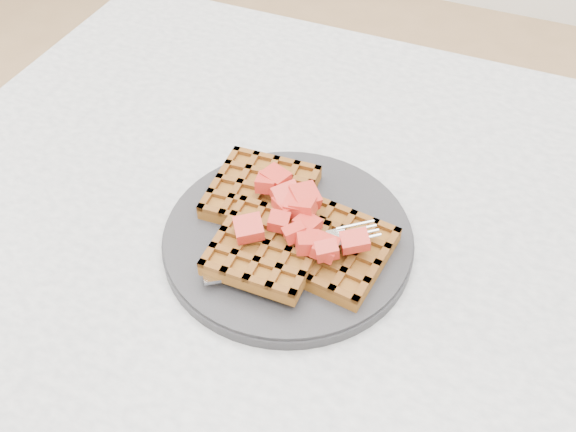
% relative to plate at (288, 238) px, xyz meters
% --- Properties ---
extents(table, '(1.20, 0.80, 0.75)m').
position_rel_plate_xyz_m(table, '(0.15, 0.02, -0.12)').
color(table, silver).
rests_on(table, ground).
extents(plate, '(0.25, 0.25, 0.02)m').
position_rel_plate_xyz_m(plate, '(0.00, 0.00, 0.00)').
color(plate, '#252528').
rests_on(plate, table).
extents(waffles, '(0.20, 0.18, 0.03)m').
position_rel_plate_xyz_m(waffles, '(0.00, -0.00, 0.02)').
color(waffles, '#92591F').
rests_on(waffles, plate).
extents(strawberry_pile, '(0.15, 0.15, 0.02)m').
position_rel_plate_xyz_m(strawberry_pile, '(0.00, 0.00, 0.05)').
color(strawberry_pile, '#A6140F').
rests_on(strawberry_pile, waffles).
extents(fork, '(0.15, 0.13, 0.02)m').
position_rel_plate_xyz_m(fork, '(0.03, -0.03, 0.02)').
color(fork, silver).
rests_on(fork, plate).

